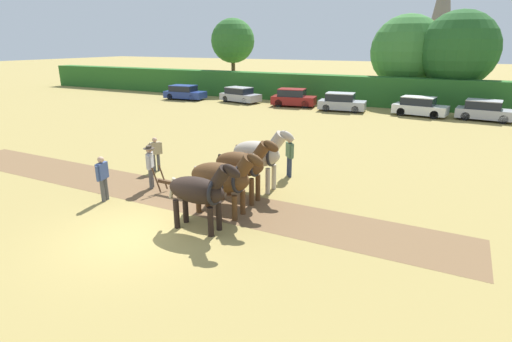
{
  "coord_description": "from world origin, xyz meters",
  "views": [
    {
      "loc": [
        8.17,
        -8.04,
        5.56
      ],
      "look_at": [
        1.91,
        4.23,
        1.1
      ],
      "focal_mm": 28.0,
      "sensor_mm": 36.0,
      "label": 1
    }
  ],
  "objects_px": {
    "farmer_at_plow": "(150,163)",
    "parked_car_center": "(341,102)",
    "tree_center_left": "(459,50)",
    "draft_horse_lead_left": "(200,191)",
    "draft_horse_trail_right": "(259,154)",
    "parked_car_center_right": "(419,107)",
    "parked_car_left": "(240,95)",
    "parked_car_right": "(485,111)",
    "parked_car_center_left": "(293,98)",
    "farmer_onlooker_left": "(103,175)",
    "draft_horse_trail_left": "(242,164)",
    "tree_far_left": "(233,41)",
    "tree_left": "(407,51)",
    "plow": "(175,187)",
    "farmer_beside_team": "(290,153)",
    "parked_car_far_left": "(185,93)",
    "farmer_onlooker_right": "(155,152)",
    "draft_horse_lead_right": "(223,177)",
    "church_spire": "(442,11)"
  },
  "relations": [
    {
      "from": "farmer_onlooker_left",
      "to": "parked_car_center_left",
      "type": "distance_m",
      "value": 24.35
    },
    {
      "from": "tree_center_left",
      "to": "parked_car_right",
      "type": "distance_m",
      "value": 7.79
    },
    {
      "from": "draft_horse_lead_left",
      "to": "farmer_onlooker_left",
      "type": "relative_size",
      "value": 1.58
    },
    {
      "from": "tree_far_left",
      "to": "parked_car_left",
      "type": "xyz_separation_m",
      "value": [
        4.93,
        -7.28,
        -5.0
      ]
    },
    {
      "from": "tree_center_left",
      "to": "parked_car_center",
      "type": "distance_m",
      "value": 11.36
    },
    {
      "from": "draft_horse_lead_right",
      "to": "farmer_onlooker_right",
      "type": "xyz_separation_m",
      "value": [
        -5.18,
        2.69,
        -0.42
      ]
    },
    {
      "from": "farmer_at_plow",
      "to": "plow",
      "type": "bearing_deg",
      "value": -38.38
    },
    {
      "from": "draft_horse_trail_right",
      "to": "parked_car_center_right",
      "type": "height_order",
      "value": "draft_horse_trail_right"
    },
    {
      "from": "tree_center_left",
      "to": "parked_car_far_left",
      "type": "distance_m",
      "value": 25.6
    },
    {
      "from": "draft_horse_trail_right",
      "to": "farmer_at_plow",
      "type": "bearing_deg",
      "value": -154.81
    },
    {
      "from": "parked_car_center_right",
      "to": "parked_car_right",
      "type": "height_order",
      "value": "parked_car_center_right"
    },
    {
      "from": "tree_left",
      "to": "farmer_beside_team",
      "type": "distance_m",
      "value": 26.13
    },
    {
      "from": "tree_left",
      "to": "farmer_beside_team",
      "type": "relative_size",
      "value": 4.53
    },
    {
      "from": "parked_car_center_right",
      "to": "parked_car_right",
      "type": "relative_size",
      "value": 1.03
    },
    {
      "from": "tree_left",
      "to": "draft_horse_lead_left",
      "type": "height_order",
      "value": "tree_left"
    },
    {
      "from": "parked_car_left",
      "to": "parked_car_center",
      "type": "height_order",
      "value": "parked_car_center"
    },
    {
      "from": "tree_left",
      "to": "parked_car_right",
      "type": "height_order",
      "value": "tree_left"
    },
    {
      "from": "church_spire",
      "to": "parked_car_left",
      "type": "relative_size",
      "value": 4.94
    },
    {
      "from": "draft_horse_lead_left",
      "to": "parked_car_center_right",
      "type": "height_order",
      "value": "draft_horse_lead_left"
    },
    {
      "from": "farmer_onlooker_left",
      "to": "parked_car_left",
      "type": "bearing_deg",
      "value": 94.29
    },
    {
      "from": "tree_far_left",
      "to": "draft_horse_trail_left",
      "type": "bearing_deg",
      "value": -59.37
    },
    {
      "from": "parked_car_center",
      "to": "parked_car_center_right",
      "type": "height_order",
      "value": "parked_car_center"
    },
    {
      "from": "parked_car_far_left",
      "to": "parked_car_center_left",
      "type": "height_order",
      "value": "parked_car_center_left"
    },
    {
      "from": "parked_car_left",
      "to": "parked_car_center_right",
      "type": "distance_m",
      "value": 16.27
    },
    {
      "from": "draft_horse_trail_right",
      "to": "parked_car_right",
      "type": "height_order",
      "value": "draft_horse_trail_right"
    },
    {
      "from": "tree_left",
      "to": "parked_car_center_right",
      "type": "distance_m",
      "value": 8.68
    },
    {
      "from": "farmer_onlooker_left",
      "to": "parked_car_center",
      "type": "height_order",
      "value": "farmer_onlooker_left"
    },
    {
      "from": "tree_far_left",
      "to": "farmer_onlooker_left",
      "type": "distance_m",
      "value": 34.45
    },
    {
      "from": "farmer_onlooker_right",
      "to": "parked_car_center_left",
      "type": "bearing_deg",
      "value": 128.03
    },
    {
      "from": "tree_center_left",
      "to": "draft_horse_lead_left",
      "type": "relative_size",
      "value": 3.11
    },
    {
      "from": "farmer_at_plow",
      "to": "farmer_beside_team",
      "type": "bearing_deg",
      "value": 11.24
    },
    {
      "from": "tree_left",
      "to": "parked_car_left",
      "type": "distance_m",
      "value": 16.21
    },
    {
      "from": "farmer_at_plow",
      "to": "parked_car_center",
      "type": "relative_size",
      "value": 0.43
    },
    {
      "from": "draft_horse_trail_left",
      "to": "farmer_at_plow",
      "type": "xyz_separation_m",
      "value": [
        -3.87,
        -0.49,
        -0.37
      ]
    },
    {
      "from": "tree_left",
      "to": "parked_car_far_left",
      "type": "xyz_separation_m",
      "value": [
        -19.93,
        -8.01,
        -4.05
      ]
    },
    {
      "from": "farmer_beside_team",
      "to": "parked_car_far_left",
      "type": "relative_size",
      "value": 0.42
    },
    {
      "from": "draft_horse_trail_right",
      "to": "farmer_onlooker_right",
      "type": "distance_m",
      "value": 5.2
    },
    {
      "from": "parked_car_right",
      "to": "parked_car_center_left",
      "type": "bearing_deg",
      "value": -174.15
    },
    {
      "from": "parked_car_right",
      "to": "farmer_at_plow",
      "type": "bearing_deg",
      "value": -113.05
    },
    {
      "from": "parked_car_center_left",
      "to": "parked_car_center",
      "type": "bearing_deg",
      "value": -15.51
    },
    {
      "from": "tree_far_left",
      "to": "draft_horse_lead_left",
      "type": "distance_m",
      "value": 36.66
    },
    {
      "from": "plow",
      "to": "farmer_onlooker_right",
      "type": "relative_size",
      "value": 1.03
    },
    {
      "from": "parked_car_left",
      "to": "draft_horse_lead_left",
      "type": "bearing_deg",
      "value": -51.78
    },
    {
      "from": "tree_far_left",
      "to": "parked_car_right",
      "type": "distance_m",
      "value": 27.19
    },
    {
      "from": "tree_far_left",
      "to": "plow",
      "type": "distance_m",
      "value": 33.87
    },
    {
      "from": "parked_car_center",
      "to": "parked_car_center_left",
      "type": "bearing_deg",
      "value": 167.36
    },
    {
      "from": "draft_horse_lead_right",
      "to": "parked_car_far_left",
      "type": "distance_m",
      "value": 29.08
    },
    {
      "from": "draft_horse_lead_right",
      "to": "tree_far_left",
      "type": "bearing_deg",
      "value": 119.33
    },
    {
      "from": "draft_horse_lead_left",
      "to": "draft_horse_trail_left",
      "type": "bearing_deg",
      "value": 90.07
    },
    {
      "from": "farmer_onlooker_right",
      "to": "farmer_onlooker_left",
      "type": "bearing_deg",
      "value": -46.05
    }
  ]
}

